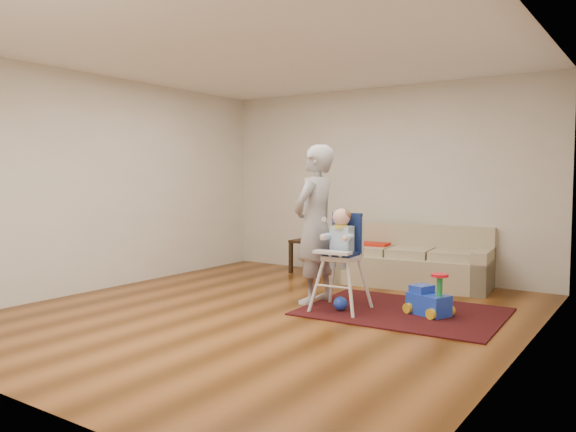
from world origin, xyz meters
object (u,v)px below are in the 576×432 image
Objects in this scene: sofa at (411,256)px; adult at (315,225)px; high_chair at (341,261)px; ride_on_toy at (429,293)px; toy_ball at (340,303)px; side_table at (311,256)px.

adult is at bearing -113.39° from sofa.
high_chair is 0.58m from adult.
adult is at bearing -152.23° from ride_on_toy.
ride_on_toy is 3.02× the size of toy_ball.
high_chair is (-0.07, -1.77, 0.14)m from sofa.
sofa is 1.77m from high_chair.
high_chair is 0.62× the size of adult.
ride_on_toy is at bearing -67.97° from sofa.
toy_ball is (1.56, -1.92, -0.16)m from side_table.
side_table reaches higher than ride_on_toy.
toy_ball is at bearing -69.85° from high_chair.
sofa is 1.90× the size of high_chair.
high_chair is at bearing -50.57° from side_table.
toy_ball is 0.44m from high_chair.
toy_ball is at bearing 66.88° from adult.
sofa is at bearing -3.68° from side_table.
high_chair is (-0.86, -0.31, 0.29)m from ride_on_toy.
high_chair reaches higher than sofa.
sofa is at bearing 88.28° from toy_ball.
ride_on_toy is at bearing 23.18° from toy_ball.
ride_on_toy reaches higher than toy_ball.
side_table is at bearing 170.17° from sofa.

